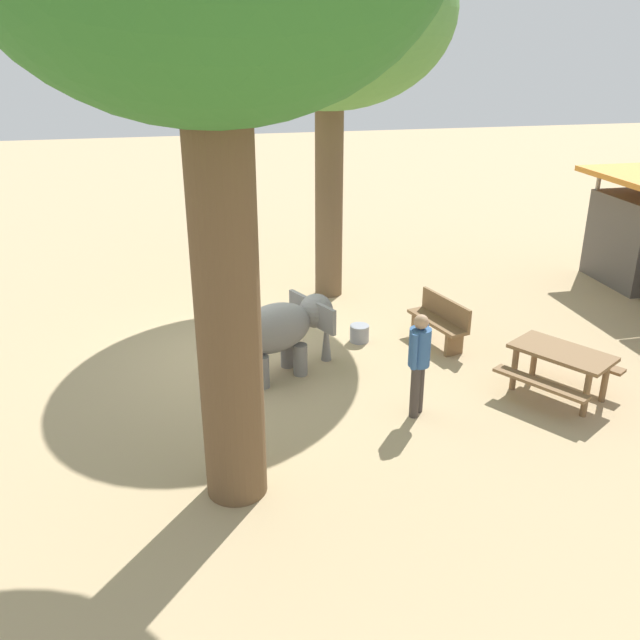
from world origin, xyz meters
The scene contains 7 objects.
ground_plane centered at (0.00, 0.00, 0.00)m, with size 60.00×60.00×0.00m, color tan.
elephant centered at (0.66, 0.48, 0.83)m, with size 1.50×1.84×1.29m.
person_handler centered at (2.40, 2.20, 0.95)m, with size 0.40×0.37×1.62m.
shade_tree_main centered at (-2.96, 2.07, 5.70)m, with size 5.21×4.78×7.60m.
wooden_bench centered at (0.07, 3.48, 0.47)m, with size 1.46×0.74×0.88m.
picnic_table_near centered at (2.33, 4.58, 0.59)m, with size 2.06×2.05×0.78m.
feed_bucket centered at (-0.34, 2.06, 0.16)m, with size 0.36×0.36×0.32m, color gray.
Camera 1 is at (10.83, -1.13, 5.29)m, focal length 38.09 mm.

